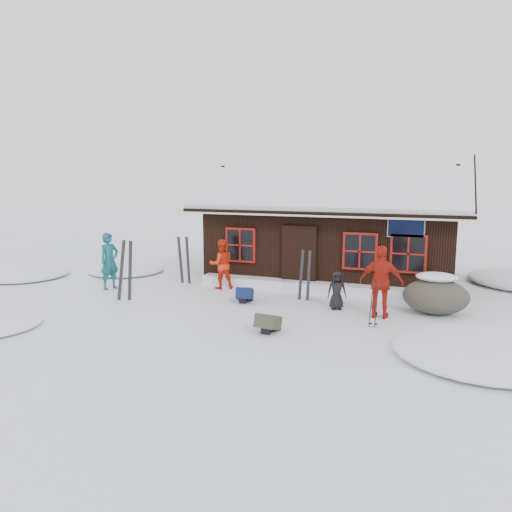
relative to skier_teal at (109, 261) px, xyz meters
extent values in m
plane|color=white|center=(4.82, -0.45, -0.91)|extent=(120.00, 120.00, 0.00)
cube|color=black|center=(6.32, 4.55, 0.34)|extent=(8.00, 5.00, 2.50)
cube|color=black|center=(6.32, 3.08, 2.44)|extent=(8.90, 3.14, 1.88)
cube|color=black|center=(6.32, 6.03, 2.44)|extent=(8.90, 3.14, 1.88)
cube|color=white|center=(6.32, 3.08, 2.58)|extent=(8.72, 3.07, 1.86)
cube|color=white|center=(6.32, 6.03, 2.58)|extent=(8.72, 3.07, 1.86)
cube|color=white|center=(6.32, 4.55, 3.31)|extent=(8.81, 0.22, 0.14)
cube|color=silver|center=(6.32, 1.60, 1.57)|extent=(8.90, 0.10, 0.20)
cube|color=black|center=(5.72, 2.00, 0.09)|extent=(1.00, 0.10, 2.00)
cube|color=black|center=(8.92, 1.97, 1.24)|extent=(1.00, 0.06, 0.60)
cube|color=maroon|center=(3.72, 1.99, 0.44)|extent=(1.04, 0.10, 1.14)
cube|color=black|center=(3.72, 1.95, 0.44)|extent=(0.90, 0.04, 1.00)
cube|color=maroon|center=(7.62, 1.99, 0.44)|extent=(1.04, 0.10, 1.14)
cube|color=black|center=(7.62, 1.95, 0.44)|extent=(0.90, 0.04, 1.00)
cube|color=maroon|center=(9.02, 1.99, 0.44)|extent=(1.04, 0.10, 1.14)
cube|color=black|center=(9.02, 1.95, 0.44)|extent=(0.90, 0.04, 1.00)
cube|color=white|center=(6.32, 1.80, -0.73)|extent=(7.60, 0.60, 0.35)
ellipsoid|color=white|center=(-1.18, 2.55, -0.91)|extent=(2.80, 2.80, 0.34)
ellipsoid|color=white|center=(10.82, -2.45, -0.91)|extent=(3.60, 3.60, 0.43)
ellipsoid|color=white|center=(-4.18, 0.55, -0.91)|extent=(3.20, 3.20, 0.38)
imported|color=#14545F|center=(0.00, 0.00, 0.00)|extent=(0.62, 0.76, 1.82)
imported|color=red|center=(3.32, 1.32, -0.11)|extent=(0.99, 0.95, 1.60)
imported|color=#AB1D11|center=(8.53, -0.34, 0.03)|extent=(1.12, 0.51, 1.87)
imported|color=black|center=(7.31, 0.11, -0.38)|extent=(0.59, 0.48, 1.05)
ellipsoid|color=#544C43|center=(9.84, 0.57, -0.44)|extent=(1.69, 1.27, 0.93)
ellipsoid|color=white|center=(9.84, 0.57, -0.04)|extent=(1.07, 0.77, 0.24)
cube|color=black|center=(1.20, -1.06, -0.04)|extent=(0.31, 0.13, 1.83)
cube|color=black|center=(1.50, -1.06, -0.04)|extent=(0.30, 0.13, 1.83)
cube|color=black|center=(1.68, 1.59, -0.14)|extent=(0.18, 0.09, 1.64)
cube|color=black|center=(1.95, 1.62, -0.14)|extent=(0.19, 0.07, 1.64)
cube|color=black|center=(6.12, 0.79, -0.19)|extent=(0.19, 0.06, 1.54)
cube|color=black|center=(6.36, 0.72, -0.19)|extent=(0.16, 0.11, 1.54)
cylinder|color=black|center=(8.40, -1.19, -0.35)|extent=(0.08, 0.10, 1.19)
cylinder|color=black|center=(8.53, -1.19, -0.35)|extent=(0.08, 0.10, 1.19)
cube|color=#111C4A|center=(4.67, -0.05, -0.75)|extent=(0.57, 0.68, 0.32)
cube|color=#3D3C2C|center=(6.22, -2.46, -0.74)|extent=(0.50, 0.64, 0.33)
camera|label=1|loc=(9.88, -13.05, 2.72)|focal=35.00mm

